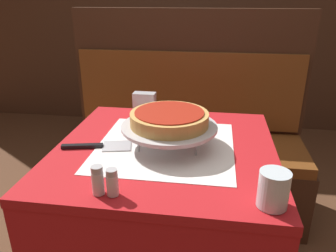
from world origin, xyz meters
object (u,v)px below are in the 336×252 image
deep_dish_pizza (169,119)px  condiment_caddy (165,54)px  napkin_holder (145,102)px  pizza_pan_stand (169,128)px  booth_bench (185,156)px  dining_table_front (166,174)px  pizza_server (99,146)px  water_glass_near (274,189)px  salt_shaker (98,180)px  dining_table_rear (171,70)px  pepper_shaker (112,182)px

deep_dish_pizza → condiment_caddy: size_ratio=1.67×
napkin_holder → condiment_caddy: 1.31m
condiment_caddy → pizza_pan_stand: bearing=-80.6°
booth_bench → dining_table_front: bearing=-90.3°
pizza_server → water_glass_near: size_ratio=2.55×
booth_bench → pizza_pan_stand: bearing=-89.2°
napkin_holder → salt_shaker: bearing=-88.6°
pizza_pan_stand → salt_shaker: size_ratio=4.04×
pizza_server → condiment_caddy: 1.69m
booth_bench → salt_shaker: 1.19m
booth_bench → napkin_holder: booth_bench is taller
dining_table_rear → condiment_caddy: condiment_caddy is taller
dining_table_rear → pizza_pan_stand: bearing=-82.2°
pizza_pan_stand → condiment_caddy: (-0.27, 1.65, -0.03)m
dining_table_front → pepper_shaker: 0.37m
dining_table_rear → booth_bench: bearing=-76.9°
pizza_server → condiment_caddy: bearing=91.0°
deep_dish_pizza → booth_bench: bearing=90.8°
dining_table_front → dining_table_rear: (-0.23, 1.75, 0.00)m
pizza_pan_stand → water_glass_near: 0.44m
dining_table_front → water_glass_near: water_glass_near is taller
condiment_caddy → salt_shaker: bearing=-86.4°
dining_table_front → deep_dish_pizza: (0.01, -0.00, 0.22)m
booth_bench → pizza_server: 0.94m
pizza_pan_stand → water_glass_near: (0.31, -0.31, -0.02)m
pizza_pan_stand → napkin_holder: bearing=115.4°
water_glass_near → dining_table_rear: bearing=104.9°
water_glass_near → napkin_holder: size_ratio=0.97×
dining_table_rear → pizza_server: (-0.00, -1.80, 0.12)m
condiment_caddy → napkin_holder: bearing=-85.2°
pizza_pan_stand → deep_dish_pizza: bearing=125.5°
salt_shaker → condiment_caddy: bearing=93.6°
water_glass_near → condiment_caddy: (-0.58, 1.96, -0.01)m
booth_bench → pizza_server: booth_bench is taller
booth_bench → napkin_holder: bearing=-110.0°
dining_table_rear → pizza_pan_stand: (0.24, -1.75, 0.18)m
water_glass_near → pizza_pan_stand: bearing=135.0°
napkin_holder → condiment_caddy: size_ratio=0.62×
salt_shaker → dining_table_front: bearing=67.7°
napkin_holder → condiment_caddy: (-0.11, 1.30, -0.01)m
dining_table_front → condiment_caddy: bearing=98.9°
booth_bench → napkin_holder: 0.65m
water_glass_near → salt_shaker: water_glass_near is taller
booth_bench → napkin_holder: size_ratio=14.15×
dining_table_rear → condiment_caddy: (-0.03, -0.10, 0.15)m
pepper_shaker → condiment_caddy: 1.97m
pizza_pan_stand → salt_shaker: bearing=-114.5°
pizza_pan_stand → pepper_shaker: (-0.11, -0.32, -0.03)m
pizza_server → pizza_pan_stand: bearing=10.2°
pizza_server → pepper_shaker: pepper_shaker is taller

